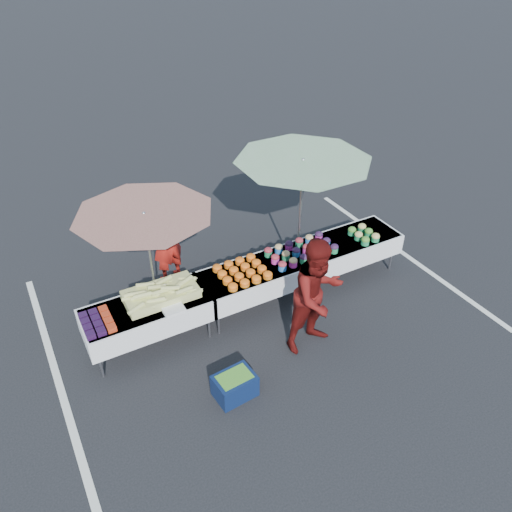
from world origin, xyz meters
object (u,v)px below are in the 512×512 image
vendor (166,240)px  umbrella_right (303,171)px  umbrella_left (145,224)px  storage_bin (235,385)px  table_center (256,277)px  table_right (346,247)px  customer (317,295)px  table_left (148,314)px

vendor → umbrella_right: bearing=135.5°
umbrella_left → storage_bin: size_ratio=3.65×
table_center → table_right: (1.80, 0.00, 0.00)m
customer → umbrella_left: (-1.89, 1.56, 0.92)m
table_center → table_right: size_ratio=1.00×
table_right → vendor: 3.11m
umbrella_right → storage_bin: umbrella_right is taller
table_right → umbrella_right: umbrella_right is taller
vendor → customer: size_ratio=0.89×
table_right → umbrella_left: (-3.34, 0.40, 1.24)m
table_right → vendor: vendor is taller
vendor → customer: (1.32, -2.56, 0.10)m
table_center → storage_bin: table_center is taller
table_right → umbrella_left: bearing=173.2°
vendor → table_right: bearing=134.9°
table_right → customer: customer is taller
table_left → storage_bin: size_ratio=3.27×
umbrella_right → table_center: bearing=-159.3°
table_center → umbrella_left: size_ratio=0.90×
vendor → umbrella_left: (-0.57, -1.00, 1.02)m
table_left → table_right: bearing=0.0°
table_left → umbrella_right: umbrella_right is taller
table_left → customer: customer is taller
table_center → umbrella_right: umbrella_right is taller
table_center → table_right: bearing=0.0°
table_left → table_right: (3.60, 0.00, 0.00)m
umbrella_right → umbrella_left: bearing=-180.0°
table_right → umbrella_right: size_ratio=0.65×
table_center → umbrella_right: bearing=20.7°
storage_bin → vendor: bearing=81.9°
table_right → customer: bearing=-141.3°
table_left → table_right: 3.60m
table_right → storage_bin: bearing=-153.4°
umbrella_right → storage_bin: size_ratio=5.06×
table_left → umbrella_left: size_ratio=0.90×
umbrella_right → storage_bin: bearing=-139.6°
table_left → table_center: (1.80, 0.00, 0.00)m
table_left → table_center: same height
vendor → umbrella_right: size_ratio=0.56×
umbrella_left → customer: bearing=-39.5°
vendor → umbrella_left: bearing=42.1°
customer → umbrella_right: bearing=59.1°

